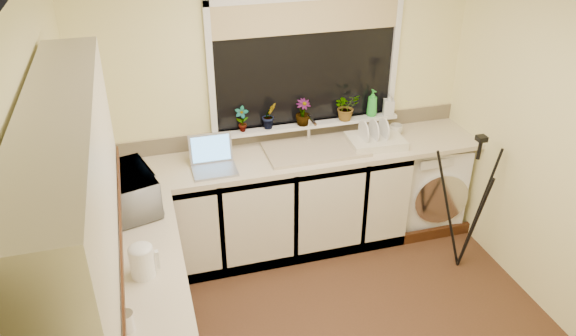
{
  "coord_description": "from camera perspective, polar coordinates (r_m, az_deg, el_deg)",
  "views": [
    {
      "loc": [
        -1.12,
        -2.56,
        2.95
      ],
      "look_at": [
        -0.22,
        0.55,
        1.15
      ],
      "focal_mm": 34.08,
      "sensor_mm": 36.0,
      "label": 1
    }
  ],
  "objects": [
    {
      "name": "microwave",
      "position": [
        3.81,
        -16.4,
        -2.35
      ],
      "size": [
        0.46,
        0.57,
        0.27
      ],
      "primitive_type": "imported",
      "rotation": [
        0.0,
        0.0,
        1.84
      ],
      "color": "silver",
      "rests_on": "worktop_left"
    },
    {
      "name": "sink",
      "position": [
        4.48,
        2.86,
        1.97
      ],
      "size": [
        0.82,
        0.46,
        0.03
      ],
      "primitive_type": "cube",
      "color": "tan",
      "rests_on": "worktop_back"
    },
    {
      "name": "wall_back",
      "position": [
        4.55,
        -0.66,
        6.81
      ],
      "size": [
        3.2,
        0.0,
        3.2
      ],
      "primitive_type": "plane",
      "rotation": [
        1.57,
        0.0,
        0.0
      ],
      "color": "#FFF5AA",
      "rests_on": "ground"
    },
    {
      "name": "soap_bottle_clear",
      "position": [
        4.81,
        10.49,
        6.61
      ],
      "size": [
        0.11,
        0.11,
        0.2
      ],
      "primitive_type": "imported",
      "rotation": [
        0.0,
        0.0,
        -0.31
      ],
      "color": "#999999",
      "rests_on": "windowsill"
    },
    {
      "name": "plant_d",
      "position": [
        4.65,
        6.09,
        6.38
      ],
      "size": [
        0.23,
        0.21,
        0.23
      ],
      "primitive_type": "imported",
      "rotation": [
        0.0,
        0.0,
        0.14
      ],
      "color": "#999999",
      "rests_on": "windowsill"
    },
    {
      "name": "worktop_left",
      "position": [
        3.07,
        -15.64,
        -14.7
      ],
      "size": [
        0.6,
        2.4,
        0.04
      ],
      "primitive_type": "cube",
      "color": "beige",
      "rests_on": "base_cabinet_left"
    },
    {
      "name": "wall_left",
      "position": [
        3.13,
        -22.21,
        -6.96
      ],
      "size": [
        0.0,
        3.0,
        3.0
      ],
      "primitive_type": "plane",
      "rotation": [
        1.57,
        0.0,
        1.57
      ],
      "color": "#FFF5AA",
      "rests_on": "ground"
    },
    {
      "name": "window_blind",
      "position": [
        4.35,
        2.07,
        15.45
      ],
      "size": [
        1.5,
        0.02,
        0.25
      ],
      "primitive_type": "cube",
      "color": "tan",
      "rests_on": "wall_back"
    },
    {
      "name": "base_cabinet_back",
      "position": [
        4.6,
        -3.51,
        -4.23
      ],
      "size": [
        2.55,
        0.6,
        0.86
      ],
      "primitive_type": "cube",
      "color": "silver",
      "rests_on": "floor"
    },
    {
      "name": "laptop",
      "position": [
        4.23,
        -7.85,
        0.81
      ],
      "size": [
        0.33,
        0.31,
        0.25
      ],
      "rotation": [
        0.0,
        0.0,
        -0.0
      ],
      "color": "gray",
      "rests_on": "worktop_back"
    },
    {
      "name": "kettle",
      "position": [
        3.23,
        -14.97,
        -9.47
      ],
      "size": [
        0.14,
        0.14,
        0.18
      ],
      "primitive_type": "cylinder",
      "color": "white",
      "rests_on": "worktop_left"
    },
    {
      "name": "cup_back",
      "position": [
        4.82,
        11.19,
        3.92
      ],
      "size": [
        0.15,
        0.15,
        0.09
      ],
      "primitive_type": "imported",
      "rotation": [
        0.0,
        0.0,
        0.42
      ],
      "color": "beige",
      "rests_on": "worktop_back"
    },
    {
      "name": "splashback_back",
      "position": [
        4.64,
        -0.6,
        3.85
      ],
      "size": [
        3.2,
        0.02,
        0.14
      ],
      "primitive_type": "cube",
      "color": "beige",
      "rests_on": "wall_back"
    },
    {
      "name": "wall_right",
      "position": [
        4.11,
        27.53,
        0.76
      ],
      "size": [
        0.0,
        3.0,
        3.0
      ],
      "primitive_type": "plane",
      "rotation": [
        1.57,
        0.0,
        -1.57
      ],
      "color": "#FFF5AA",
      "rests_on": "ground"
    },
    {
      "name": "dish_rack",
      "position": [
        4.62,
        9.11,
        2.8
      ],
      "size": [
        0.47,
        0.37,
        0.07
      ],
      "primitive_type": "cube",
      "rotation": [
        0.0,
        0.0,
        -0.06
      ],
      "color": "silver",
      "rests_on": "worktop_back"
    },
    {
      "name": "plant_c",
      "position": [
        4.53,
        1.57,
        5.81
      ],
      "size": [
        0.13,
        0.13,
        0.22
      ],
      "primitive_type": "imported",
      "rotation": [
        0.0,
        0.0,
        0.08
      ],
      "color": "#999999",
      "rests_on": "windowsill"
    },
    {
      "name": "window_glass",
      "position": [
        4.48,
        1.88,
        10.86
      ],
      "size": [
        1.5,
        0.02,
        1.0
      ],
      "primitive_type": "cube",
      "color": "black",
      "rests_on": "wall_back"
    },
    {
      "name": "steel_jar",
      "position": [
        2.95,
        -16.5,
        -15.1
      ],
      "size": [
        0.08,
        0.08,
        0.11
      ],
      "primitive_type": "cylinder",
      "color": "silver",
      "rests_on": "worktop_left"
    },
    {
      "name": "splashback_left",
      "position": [
        2.94,
        -21.96,
        -11.85
      ],
      "size": [
        0.02,
        2.4,
        0.45
      ],
      "primitive_type": "cube",
      "color": "beige",
      "rests_on": "wall_left"
    },
    {
      "name": "plant_b",
      "position": [
        4.48,
        -1.96,
        5.5
      ],
      "size": [
        0.14,
        0.13,
        0.22
      ],
      "primitive_type": "imported",
      "rotation": [
        0.0,
        0.0,
        0.26
      ],
      "color": "#999999",
      "rests_on": "windowsill"
    },
    {
      "name": "plant_a",
      "position": [
        4.43,
        -4.84,
        5.09
      ],
      "size": [
        0.13,
        0.11,
        0.21
      ],
      "primitive_type": "imported",
      "rotation": [
        0.0,
        0.0,
        -0.37
      ],
      "color": "#999999",
      "rests_on": "windowsill"
    },
    {
      "name": "washing_machine",
      "position": [
        5.17,
        14.08,
        -1.28
      ],
      "size": [
        0.65,
        0.64,
        0.82
      ],
      "primitive_type": "cube",
      "rotation": [
        0.0,
        0.0,
        -0.15
      ],
      "color": "white",
      "rests_on": "floor"
    },
    {
      "name": "soap_bottle_green",
      "position": [
        4.76,
        8.79,
        6.74
      ],
      "size": [
        0.1,
        0.1,
        0.23
      ],
      "primitive_type": "imported",
      "rotation": [
        0.0,
        0.0,
        0.16
      ],
      "color": "green",
      "rests_on": "windowsill"
    },
    {
      "name": "windowsill",
      "position": [
        4.62,
        1.99,
        4.57
      ],
      "size": [
        1.6,
        0.14,
        0.03
      ],
      "primitive_type": "cube",
      "color": "white",
      "rests_on": "wall_back"
    },
    {
      "name": "faucet",
      "position": [
        4.58,
        2.18,
        4.15
      ],
      "size": [
        0.03,
        0.03,
        0.24
      ],
      "primitive_type": "cylinder",
      "color": "silver",
      "rests_on": "worktop_back"
    },
    {
      "name": "worktop_back",
      "position": [
        4.44,
        0.4,
        1.27
      ],
      "size": [
        3.2,
        0.6,
        0.04
      ],
      "primitive_type": "cube",
      "color": "beige",
      "rests_on": "base_cabinet_back"
    },
    {
      "name": "tripod",
      "position": [
        4.55,
        18.35,
        -3.66
      ],
      "size": [
        0.76,
        0.76,
        1.2
      ],
      "primitive_type": null,
      "rotation": [
        0.0,
        0.0,
        0.32
      ],
      "color": "black",
      "rests_on": "floor"
    },
    {
      "name": "upper_cabinet",
      "position": [
        2.42,
        -21.64,
        -1.54
      ],
      "size": [
        0.28,
        1.9,
        0.7
      ],
      "primitive_type": "cube",
      "color": "silver",
      "rests_on": "wall_left"
    }
  ]
}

